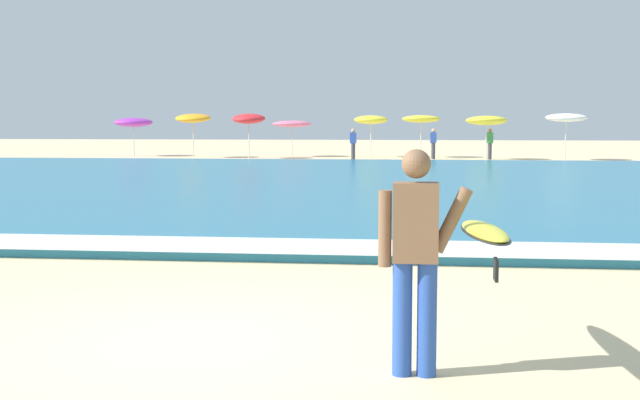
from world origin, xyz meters
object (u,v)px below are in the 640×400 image
beach_umbrella_6 (487,121)px  beach_umbrella_7 (566,118)px  beach_umbrella_1 (193,118)px  beachgoer_near_row_mid (490,143)px  beach_umbrella_0 (133,122)px  beach_umbrella_2 (249,119)px  beach_umbrella_5 (421,119)px  surfer_with_board (447,243)px  beach_umbrella_4 (371,120)px  beachgoer_near_row_left (353,143)px  beachgoer_near_row_right (433,143)px  beach_umbrella_3 (292,124)px

beach_umbrella_6 → beach_umbrella_7: size_ratio=0.95×
beach_umbrella_1 → beachgoer_near_row_mid: bearing=-1.3°
beach_umbrella_0 → beach_umbrella_2: 7.42m
beach_umbrella_5 → beach_umbrella_6: 3.96m
surfer_with_board → beach_umbrella_4: bearing=93.6°
beach_umbrella_4 → beach_umbrella_7: size_ratio=0.96×
beach_umbrella_1 → beach_umbrella_5: (12.16, 1.52, -0.04)m
surfer_with_board → beach_umbrella_1: size_ratio=1.09×
beach_umbrella_1 → beachgoer_near_row_left: beach_umbrella_1 is taller
beach_umbrella_5 → beach_umbrella_7: beach_umbrella_7 is taller
beachgoer_near_row_left → beachgoer_near_row_mid: bearing=10.0°
beach_umbrella_0 → beach_umbrella_6: 19.45m
beach_umbrella_7 → beach_umbrella_1: bearing=177.5°
beach_umbrella_0 → beachgoer_near_row_mid: 19.65m
beach_umbrella_2 → beach_umbrella_4: (6.29, 2.34, -0.05)m
beachgoer_near_row_left → beachgoer_near_row_right: bearing=17.5°
beach_umbrella_4 → beachgoer_near_row_mid: size_ratio=1.45×
beachgoer_near_row_left → beach_umbrella_2: bearing=170.9°
beach_umbrella_1 → beach_umbrella_3: bearing=20.2°
beach_umbrella_4 → beachgoer_near_row_left: 3.52m
beach_umbrella_1 → beach_umbrella_4: beach_umbrella_1 is taller
beach_umbrella_6 → beachgoer_near_row_mid: size_ratio=1.43×
beach_umbrella_5 → beachgoer_near_row_mid: size_ratio=1.46×
beach_umbrella_4 → beach_umbrella_1: bearing=-170.1°
beach_umbrella_6 → beachgoer_near_row_left: bearing=-172.7°
beach_umbrella_1 → beach_umbrella_3: beach_umbrella_1 is taller
beachgoer_near_row_left → beachgoer_near_row_mid: 7.04m
beach_umbrella_1 → beach_umbrella_2: bearing=-12.2°
beach_umbrella_2 → beach_umbrella_5: size_ratio=1.05×
beach_umbrella_3 → beachgoer_near_row_right: bearing=-15.7°
beach_umbrella_1 → beachgoer_near_row_right: (12.78, -0.29, -1.27)m
beach_umbrella_7 → beachgoer_near_row_right: (-6.55, 0.55, -1.29)m
beach_umbrella_2 → beach_umbrella_3: beach_umbrella_2 is taller
beach_umbrella_2 → beachgoer_near_row_left: size_ratio=1.53×
surfer_with_board → beach_umbrella_6: bearing=84.4°
beach_umbrella_3 → beachgoer_near_row_mid: bearing=-11.9°
beach_umbrella_3 → beach_umbrella_7: bearing=-10.8°
surfer_with_board → beach_umbrella_5: 38.46m
beachgoer_near_row_mid → beachgoer_near_row_right: same height
beach_umbrella_3 → beach_umbrella_5: 7.09m
beach_umbrella_4 → beachgoer_near_row_right: 4.03m
beach_umbrella_6 → surfer_with_board: bearing=-95.6°
beach_umbrella_4 → beachgoer_near_row_left: beach_umbrella_4 is taller
surfer_with_board → beachgoer_near_row_left: 35.48m
beach_umbrella_3 → beach_umbrella_5: size_ratio=0.93×
beach_umbrella_7 → beachgoer_near_row_left: (-10.62, -0.73, -1.29)m
beach_umbrella_0 → beach_umbrella_5: size_ratio=0.94×
surfer_with_board → beachgoer_near_row_mid: (3.77, 36.56, -0.18)m
beach_umbrella_2 → beachgoer_near_row_right: bearing=2.3°
beach_umbrella_6 → beach_umbrella_7: 3.91m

